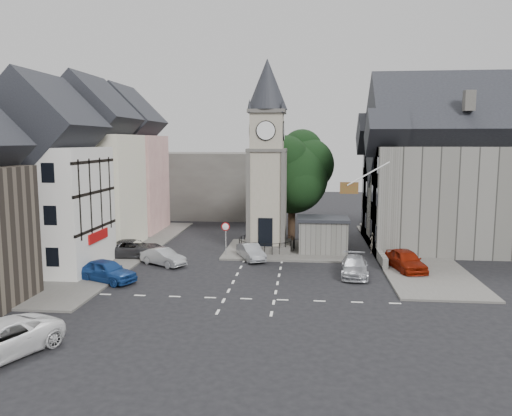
# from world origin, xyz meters

# --- Properties ---
(ground) EXTENTS (120.00, 120.00, 0.00)m
(ground) POSITION_xyz_m (0.00, 0.00, 0.00)
(ground) COLOR black
(ground) RESTS_ON ground
(pavement_west) EXTENTS (6.00, 30.00, 0.14)m
(pavement_west) POSITION_xyz_m (-12.50, 6.00, 0.07)
(pavement_west) COLOR #595651
(pavement_west) RESTS_ON ground
(pavement_east) EXTENTS (6.00, 26.00, 0.14)m
(pavement_east) POSITION_xyz_m (12.00, 8.00, 0.07)
(pavement_east) COLOR #595651
(pavement_east) RESTS_ON ground
(central_island) EXTENTS (10.00, 8.00, 0.16)m
(central_island) POSITION_xyz_m (1.50, 8.00, 0.08)
(central_island) COLOR #595651
(central_island) RESTS_ON ground
(road_markings) EXTENTS (20.00, 8.00, 0.01)m
(road_markings) POSITION_xyz_m (0.00, -5.50, 0.01)
(road_markings) COLOR silver
(road_markings) RESTS_ON ground
(clock_tower) EXTENTS (4.86, 4.86, 16.25)m
(clock_tower) POSITION_xyz_m (0.00, 7.99, 8.12)
(clock_tower) COLOR #4C4944
(clock_tower) RESTS_ON ground
(stone_shelter) EXTENTS (4.30, 3.30, 3.08)m
(stone_shelter) POSITION_xyz_m (4.80, 7.50, 1.55)
(stone_shelter) COLOR #65645D
(stone_shelter) RESTS_ON ground
(town_tree) EXTENTS (7.20, 7.20, 10.80)m
(town_tree) POSITION_xyz_m (2.00, 13.00, 6.97)
(town_tree) COLOR black
(town_tree) RESTS_ON ground
(warning_sign_post) EXTENTS (0.70, 0.19, 2.85)m
(warning_sign_post) POSITION_xyz_m (-3.20, 5.43, 2.03)
(warning_sign_post) COLOR black
(warning_sign_post) RESTS_ON ground
(terrace_pink) EXTENTS (8.10, 7.60, 12.80)m
(terrace_pink) POSITION_xyz_m (-15.50, 16.00, 6.58)
(terrace_pink) COLOR tan
(terrace_pink) RESTS_ON ground
(terrace_cream) EXTENTS (8.10, 7.60, 12.80)m
(terrace_cream) POSITION_xyz_m (-15.50, 8.00, 6.58)
(terrace_cream) COLOR #EAE6C4
(terrace_cream) RESTS_ON ground
(terrace_tudor) EXTENTS (8.10, 7.60, 12.00)m
(terrace_tudor) POSITION_xyz_m (-15.50, 0.00, 6.19)
(terrace_tudor) COLOR silver
(terrace_tudor) RESTS_ON ground
(backdrop_west) EXTENTS (20.00, 10.00, 8.00)m
(backdrop_west) POSITION_xyz_m (-12.00, 28.00, 4.00)
(backdrop_west) COLOR #4C4944
(backdrop_west) RESTS_ON ground
(east_building) EXTENTS (14.40, 11.40, 12.60)m
(east_building) POSITION_xyz_m (15.59, 11.00, 6.26)
(east_building) COLOR #65645D
(east_building) RESTS_ON ground
(east_boundary_wall) EXTENTS (0.40, 16.00, 0.90)m
(east_boundary_wall) POSITION_xyz_m (9.20, 10.00, 0.45)
(east_boundary_wall) COLOR #65645D
(east_boundary_wall) RESTS_ON ground
(flagpole) EXTENTS (3.68, 0.10, 2.74)m
(flagpole) POSITION_xyz_m (8.00, 4.00, 7.00)
(flagpole) COLOR white
(flagpole) RESTS_ON ground
(car_west_blue) EXTENTS (4.79, 3.49, 1.51)m
(car_west_blue) POSITION_xyz_m (-10.03, -2.72, 0.76)
(car_west_blue) COLOR navy
(car_west_blue) RESTS_ON ground
(car_west_silver) EXTENTS (4.03, 3.16, 1.28)m
(car_west_silver) POSITION_xyz_m (-7.50, 2.08, 0.64)
(car_west_silver) COLOR #A2A5A9
(car_west_silver) RESTS_ON ground
(car_west_grey) EXTENTS (5.44, 2.85, 1.46)m
(car_west_grey) POSITION_xyz_m (-10.68, 4.33, 0.73)
(car_west_grey) COLOR #303033
(car_west_grey) RESTS_ON ground
(car_island_silver) EXTENTS (2.86, 4.10, 1.28)m
(car_island_silver) POSITION_xyz_m (-1.00, 4.50, 0.64)
(car_island_silver) COLOR #9C9FA5
(car_island_silver) RESTS_ON ground
(car_island_east) EXTENTS (2.20, 4.69, 1.32)m
(car_island_east) POSITION_xyz_m (6.80, 0.50, 0.66)
(car_island_east) COLOR #B2B5BB
(car_island_east) RESTS_ON ground
(car_east_red) EXTENTS (2.78, 4.91, 1.57)m
(car_east_red) POSITION_xyz_m (10.67, 2.22, 0.79)
(car_east_red) COLOR maroon
(car_east_red) RESTS_ON ground
(pedestrian) EXTENTS (0.78, 0.66, 1.81)m
(pedestrian) POSITION_xyz_m (9.06, 7.93, 0.91)
(pedestrian) COLOR beige
(pedestrian) RESTS_ON ground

